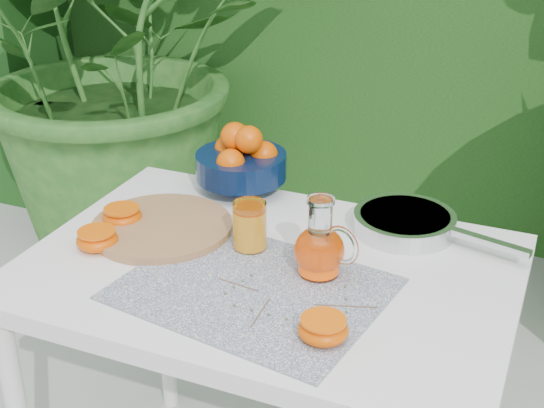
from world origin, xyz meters
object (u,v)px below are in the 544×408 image
at_px(white_table, 268,298).
at_px(fruit_bowl, 242,160).
at_px(juice_pitcher, 320,248).
at_px(cutting_board, 162,227).
at_px(saute_pan, 406,222).

height_order(white_table, fruit_bowl, fruit_bowl).
xyz_separation_m(white_table, juice_pitcher, (0.11, 0.00, 0.14)).
bearing_deg(juice_pitcher, fruit_bowl, 135.32).
bearing_deg(white_table, cutting_board, 171.35).
distance_m(white_table, fruit_bowl, 0.41).
bearing_deg(fruit_bowl, white_table, -56.88).
bearing_deg(juice_pitcher, saute_pan, 65.83).
xyz_separation_m(juice_pitcher, saute_pan, (0.11, 0.25, -0.04)).
bearing_deg(saute_pan, cutting_board, -157.06).
bearing_deg(fruit_bowl, juice_pitcher, -44.68).
relative_size(white_table, saute_pan, 2.40).
height_order(cutting_board, saute_pan, saute_pan).
xyz_separation_m(cutting_board, juice_pitcher, (0.39, -0.04, 0.05)).
distance_m(fruit_bowl, saute_pan, 0.44).
bearing_deg(cutting_board, saute_pan, 22.94).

